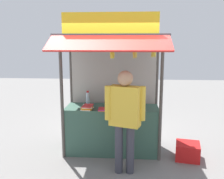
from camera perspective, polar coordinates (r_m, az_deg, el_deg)
ground_plane at (r=5.30m, az=0.00°, el=-13.71°), size 20.00×20.00×0.00m
stall_counter at (r=5.12m, az=0.00°, el=-8.98°), size 1.81×0.64×0.93m
stall_structure at (r=4.98m, az=0.10°, el=4.04°), size 2.01×1.53×2.67m
water_bottle_right at (r=4.99m, az=5.15°, el=-2.73°), size 0.06×0.06×0.23m
water_bottle_front_right at (r=5.10m, az=6.17°, el=-1.99°), size 0.09×0.09×0.32m
water_bottle_far_left at (r=5.26m, az=-5.47°, el=-1.83°), size 0.07×0.07×0.27m
magazine_stack_center at (r=4.86m, az=-5.58°, el=-3.99°), size 0.22×0.32×0.07m
magazine_stack_rear_center at (r=4.76m, az=-1.67°, el=-4.47°), size 0.25×0.25×0.04m
banana_bunch_inner_right at (r=4.41m, az=9.34°, el=8.03°), size 0.10×0.10×0.27m
banana_bunch_inner_left at (r=4.41m, az=0.04°, el=7.82°), size 0.09×0.09×0.29m
banana_bunch_leftmost at (r=4.40m, az=5.14°, el=8.05°), size 0.09×0.09×0.29m
vendor_person at (r=4.15m, az=2.92°, el=-5.28°), size 0.66×0.36×1.74m
plastic_crate at (r=5.14m, az=16.63°, el=-13.12°), size 0.51×0.51×0.31m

